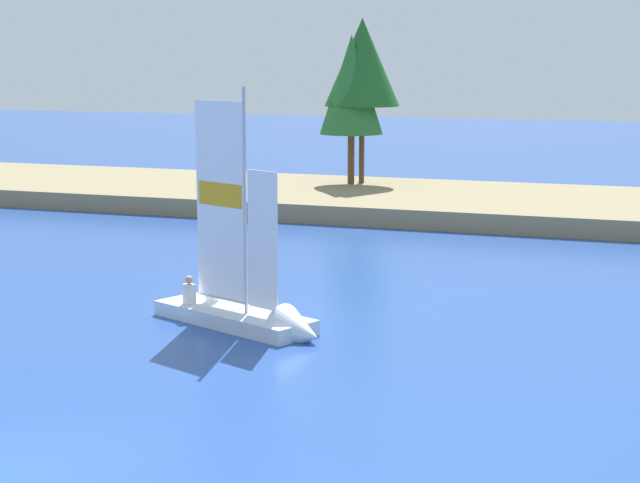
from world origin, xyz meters
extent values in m
plane|color=#234793|center=(0.00, 0.00, 0.00)|extent=(200.00, 200.00, 0.00)
cube|color=#897A56|center=(0.00, 29.80, 0.36)|extent=(80.00, 10.37, 0.73)
cylinder|color=brown|center=(-5.18, 31.88, 1.84)|extent=(0.30, 0.30, 2.22)
cone|color=#286B2D|center=(-5.18, 31.88, 5.12)|extent=(2.81, 2.81, 4.34)
cylinder|color=brown|center=(-4.87, 32.46, 2.44)|extent=(0.24, 0.24, 3.44)
cone|color=#1E5B23|center=(-4.87, 32.46, 6.10)|extent=(3.37, 3.37, 3.87)
cube|color=silver|center=(-0.67, 9.39, 0.18)|extent=(4.51, 2.90, 0.35)
cone|color=silver|center=(1.33, 8.54, 0.18)|extent=(1.46, 1.52, 1.19)
cylinder|color=#B7B7BC|center=(-0.27, 9.22, 2.97)|extent=(0.08, 0.08, 5.24)
cube|color=white|center=(-1.04, 9.54, 2.93)|extent=(1.55, 0.68, 4.65)
cube|color=orange|center=(-1.04, 9.54, 3.07)|extent=(1.40, 0.62, 0.56)
cube|color=white|center=(0.26, 8.99, 2.14)|extent=(0.88, 0.40, 3.17)
cylinder|color=#B7B7BC|center=(-1.04, 9.54, 0.57)|extent=(1.56, 0.70, 0.06)
cube|color=silver|center=(-1.94, 9.61, 0.60)|extent=(0.34, 0.29, 0.49)
sphere|color=tan|center=(-1.94, 9.61, 0.95)|extent=(0.20, 0.20, 0.20)
cube|color=silver|center=(-1.57, 10.08, 0.65)|extent=(0.34, 0.29, 0.60)
sphere|color=tan|center=(-1.57, 10.08, 1.06)|extent=(0.20, 0.20, 0.20)
camera|label=1|loc=(9.51, -12.73, 6.17)|focal=59.27mm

